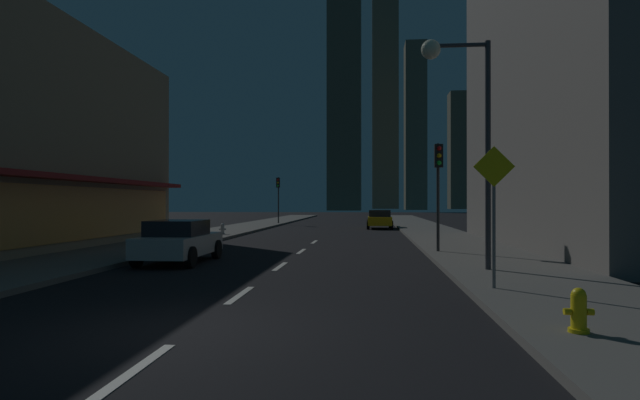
# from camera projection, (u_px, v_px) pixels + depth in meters

# --- Properties ---
(ground_plane) EXTENTS (78.00, 136.00, 0.10)m
(ground_plane) POSITION_uv_depth(u_px,v_px,m) (333.00, 230.00, 40.30)
(ground_plane) COLOR black
(sidewalk_right) EXTENTS (4.00, 76.00, 0.15)m
(sidewalk_right) POSITION_uv_depth(u_px,v_px,m) (425.00, 229.00, 39.63)
(sidewalk_right) COLOR #605E59
(sidewalk_right) RESTS_ON ground
(sidewalk_left) EXTENTS (4.00, 76.00, 0.15)m
(sidewalk_left) POSITION_uv_depth(u_px,v_px,m) (243.00, 228.00, 40.96)
(sidewalk_left) COLOR #605E59
(sidewalk_left) RESTS_ON ground
(lane_marking_center) EXTENTS (0.16, 23.00, 0.01)m
(lane_marking_center) POSITION_uv_depth(u_px,v_px,m) (280.00, 266.00, 16.80)
(lane_marking_center) COLOR silver
(lane_marking_center) RESTS_ON ground
(building_apartment_right) EXTENTS (11.00, 20.00, 20.53)m
(building_apartment_right) POSITION_uv_depth(u_px,v_px,m) (637.00, 15.00, 23.04)
(building_apartment_right) COLOR slate
(building_apartment_right) RESTS_ON ground
(skyscraper_distant_tall) EXTENTS (8.42, 8.51, 72.01)m
(skyscraper_distant_tall) POSITION_uv_depth(u_px,v_px,m) (344.00, 69.00, 133.68)
(skyscraper_distant_tall) COLOR #534F3E
(skyscraper_distant_tall) RESTS_ON ground
(skyscraper_distant_mid) EXTENTS (8.26, 5.79, 74.91)m
(skyscraper_distant_mid) POSITION_uv_depth(u_px,v_px,m) (385.00, 91.00, 167.08)
(skyscraper_distant_mid) COLOR #605B48
(skyscraper_distant_mid) RESTS_ON ground
(skyscraper_distant_short) EXTENTS (5.72, 8.17, 45.51)m
(skyscraper_distant_short) POSITION_uv_depth(u_px,v_px,m) (415.00, 127.00, 144.20)
(skyscraper_distant_short) COLOR #645F4B
(skyscraper_distant_short) RESTS_ON ground
(skyscraper_distant_slender) EXTENTS (8.37, 7.35, 35.66)m
(skyscraper_distant_slender) POSITION_uv_depth(u_px,v_px,m) (463.00, 151.00, 161.28)
(skyscraper_distant_slender) COLOR brown
(skyscraper_distant_slender) RESTS_ON ground
(car_parked_near) EXTENTS (1.98, 4.24, 1.45)m
(car_parked_near) POSITION_uv_depth(u_px,v_px,m) (179.00, 241.00, 17.87)
(car_parked_near) COLOR silver
(car_parked_near) RESTS_ON ground
(car_parked_far) EXTENTS (1.98, 4.24, 1.45)m
(car_parked_far) POSITION_uv_depth(u_px,v_px,m) (380.00, 219.00, 41.01)
(car_parked_far) COLOR gold
(car_parked_far) RESTS_ON ground
(fire_hydrant_yellow_near) EXTENTS (0.42, 0.30, 0.65)m
(fire_hydrant_yellow_near) POSITION_uv_depth(u_px,v_px,m) (579.00, 312.00, 7.71)
(fire_hydrant_yellow_near) COLOR yellow
(fire_hydrant_yellow_near) RESTS_ON sidewalk_right
(fire_hydrant_far_left) EXTENTS (0.42, 0.30, 0.65)m
(fire_hydrant_far_left) POSITION_uv_depth(u_px,v_px,m) (223.00, 229.00, 31.38)
(fire_hydrant_far_left) COLOR #B2B2B2
(fire_hydrant_far_left) RESTS_ON sidewalk_left
(traffic_light_near_right) EXTENTS (0.32, 0.48, 4.20)m
(traffic_light_near_right) POSITION_uv_depth(u_px,v_px,m) (438.00, 173.00, 20.39)
(traffic_light_near_right) COLOR #2D2D2D
(traffic_light_near_right) RESTS_ON sidewalk_right
(traffic_light_far_left) EXTENTS (0.32, 0.48, 4.20)m
(traffic_light_far_left) POSITION_uv_depth(u_px,v_px,m) (278.00, 190.00, 48.11)
(traffic_light_far_left) COLOR #2D2D2D
(traffic_light_far_left) RESTS_ON sidewalk_left
(street_lamp_right) EXTENTS (1.96, 0.56, 6.58)m
(street_lamp_right) POSITION_uv_depth(u_px,v_px,m) (459.00, 97.00, 15.04)
(street_lamp_right) COLOR #38383D
(street_lamp_right) RESTS_ON sidewalk_right
(pedestrian_crossing_sign) EXTENTS (0.91, 0.08, 3.15)m
(pedestrian_crossing_sign) POSITION_uv_depth(u_px,v_px,m) (494.00, 204.00, 11.69)
(pedestrian_crossing_sign) COLOR slate
(pedestrian_crossing_sign) RESTS_ON sidewalk_right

